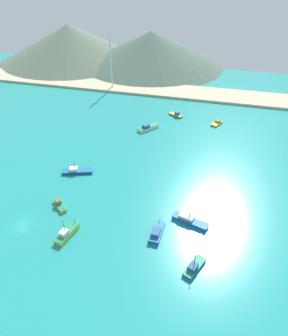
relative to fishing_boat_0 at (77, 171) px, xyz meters
name	(u,v)px	position (x,y,z in m)	size (l,w,h in m)	color
ground	(69,169)	(-4.23, 1.68, -0.96)	(260.00, 280.00, 0.50)	teal
fishing_boat_0	(77,171)	(0.00, 0.00, 0.00)	(11.40, 6.67, 4.48)	#14478C
fishing_boat_1	(194,267)	(46.50, -30.52, 0.08)	(5.42, 8.05, 5.86)	#1E5BA8
fishing_boat_2	(190,220)	(43.18, -14.63, 0.09)	(11.33, 5.81, 5.06)	#1E5BA8
fishing_boat_3	(67,233)	(10.51, -28.70, 0.23)	(4.30, 8.84, 6.30)	gold
fishing_boat_4	(156,232)	(34.82, -21.76, 0.20)	(3.20, 8.28, 2.68)	#1E5BA8
fishing_boat_6	(176,115)	(26.64, 56.49, 0.06)	(7.32, 5.66, 2.41)	brown
fishing_boat_7	(217,123)	(46.89, 52.65, -0.05)	(5.50, 7.29, 1.87)	gold
fishing_boat_8	(148,127)	(16.63, 39.39, 0.21)	(8.80, 10.20, 2.66)	silver
fishing_boat_9	(59,205)	(2.72, -18.33, 0.01)	(6.57, 5.95, 2.23)	gold
beach_strip	(135,87)	(-4.23, 88.67, -0.11)	(247.00, 21.10, 1.20)	#C6B793
hill_west	(70,43)	(-67.88, 133.90, 12.18)	(106.14, 106.14, 25.79)	#60705B
hill_central	(151,49)	(-5.96, 137.00, 11.02)	(103.58, 103.58, 23.47)	#4C6656
radio_tower	(111,62)	(-17.13, 85.18, 14.92)	(3.06, 2.45, 30.65)	silver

